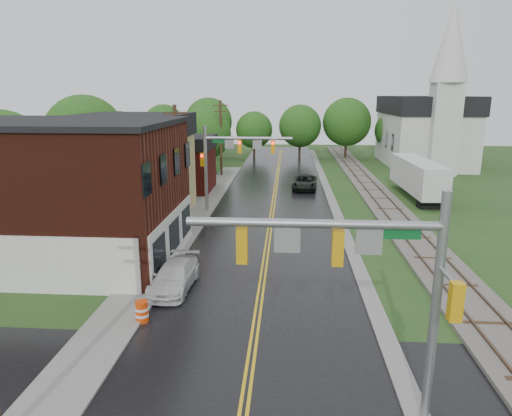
# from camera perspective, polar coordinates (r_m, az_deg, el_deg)

# --- Properties ---
(main_road) EXTENTS (10.00, 90.00, 0.02)m
(main_road) POSITION_cam_1_polar(r_m,az_deg,el_deg) (41.60, 2.19, 0.55)
(main_road) COLOR black
(main_road) RESTS_ON ground
(cross_road) EXTENTS (60.00, 9.00, 0.02)m
(cross_road) POSITION_cam_1_polar(r_m,az_deg,el_deg) (15.85, -1.53, -23.90)
(cross_road) COLOR black
(cross_road) RESTS_ON ground
(curb_right) EXTENTS (0.80, 70.00, 0.12)m
(curb_right) POSITION_cam_1_polar(r_m,az_deg,el_deg) (46.64, 9.04, 1.88)
(curb_right) COLOR gray
(curb_right) RESTS_ON ground
(sidewalk_left) EXTENTS (2.40, 50.00, 0.12)m
(sidewalk_left) POSITION_cam_1_polar(r_m,az_deg,el_deg) (37.49, -7.59, -1.08)
(sidewalk_left) COLOR gray
(sidewalk_left) RESTS_ON ground
(brick_building) EXTENTS (14.30, 10.30, 8.30)m
(brick_building) POSITION_cam_1_polar(r_m,az_deg,el_deg) (29.44, -23.90, 1.92)
(brick_building) COLOR #46180F
(brick_building) RESTS_ON ground
(yellow_house) EXTENTS (8.00, 7.00, 6.40)m
(yellow_house) POSITION_cam_1_polar(r_m,az_deg,el_deg) (38.99, -14.39, 4.00)
(yellow_house) COLOR tan
(yellow_house) RESTS_ON ground
(darkred_building) EXTENTS (7.00, 6.00, 4.40)m
(darkred_building) POSITION_cam_1_polar(r_m,az_deg,el_deg) (47.40, -9.79, 4.75)
(darkred_building) COLOR #3F0F0C
(darkred_building) RESTS_ON ground
(church) EXTENTS (10.40, 18.40, 20.00)m
(church) POSITION_cam_1_polar(r_m,az_deg,el_deg) (66.95, 20.60, 9.89)
(church) COLOR silver
(church) RESTS_ON ground
(railroad) EXTENTS (3.20, 80.00, 0.30)m
(railroad) POSITION_cam_1_polar(r_m,az_deg,el_deg) (47.25, 14.61, 1.88)
(railroad) COLOR #59544C
(railroad) RESTS_ON ground
(traffic_signal_near) EXTENTS (7.34, 0.30, 7.20)m
(traffic_signal_near) POSITION_cam_1_polar(r_m,az_deg,el_deg) (13.50, 13.29, -7.08)
(traffic_signal_near) COLOR gray
(traffic_signal_near) RESTS_ON ground
(traffic_signal_far) EXTENTS (7.34, 0.43, 7.20)m
(traffic_signal_far) POSITION_cam_1_polar(r_m,az_deg,el_deg) (38.02, -3.17, 6.88)
(traffic_signal_far) COLOR gray
(traffic_signal_far) RESTS_ON ground
(utility_pole_b) EXTENTS (1.80, 0.28, 9.00)m
(utility_pole_b) POSITION_cam_1_polar(r_m,az_deg,el_deg) (33.79, -9.86, 5.34)
(utility_pole_b) COLOR #382616
(utility_pole_b) RESTS_ON ground
(utility_pole_c) EXTENTS (1.80, 0.28, 9.00)m
(utility_pole_c) POSITION_cam_1_polar(r_m,az_deg,el_deg) (55.24, -4.42, 8.86)
(utility_pole_c) COLOR #382616
(utility_pole_c) RESTS_ON ground
(tree_left_a) EXTENTS (6.80, 6.80, 8.67)m
(tree_left_a) POSITION_cam_1_polar(r_m,az_deg,el_deg) (38.88, -29.03, 5.50)
(tree_left_a) COLOR black
(tree_left_a) RESTS_ON ground
(tree_left_b) EXTENTS (7.60, 7.60, 9.69)m
(tree_left_b) POSITION_cam_1_polar(r_m,az_deg,el_deg) (46.61, -20.41, 8.28)
(tree_left_b) COLOR black
(tree_left_b) RESTS_ON ground
(tree_left_c) EXTENTS (6.00, 6.00, 7.65)m
(tree_left_c) POSITION_cam_1_polar(r_m,az_deg,el_deg) (52.80, -12.74, 8.09)
(tree_left_c) COLOR black
(tree_left_c) RESTS_ON ground
(tree_left_e) EXTENTS (6.40, 6.40, 8.16)m
(tree_left_e) POSITION_cam_1_polar(r_m,az_deg,el_deg) (57.43, -6.19, 9.11)
(tree_left_e) COLOR black
(tree_left_e) RESTS_ON ground
(suv_dark) EXTENTS (2.83, 5.42, 1.46)m
(suv_dark) POSITION_cam_1_polar(r_m,az_deg,el_deg) (47.94, 6.10, 3.19)
(suv_dark) COLOR black
(suv_dark) RESTS_ON ground
(pickup_white) EXTENTS (2.08, 4.70, 1.34)m
(pickup_white) POSITION_cam_1_polar(r_m,az_deg,el_deg) (23.93, -10.15, -8.43)
(pickup_white) COLOR silver
(pickup_white) RESTS_ON ground
(semi_trailer) EXTENTS (2.73, 11.28, 3.60)m
(semi_trailer) POSITION_cam_1_polar(r_m,az_deg,el_deg) (46.19, 19.56, 3.85)
(semi_trailer) COLOR black
(semi_trailer) RESTS_ON ground
(construction_barrel) EXTENTS (0.65, 0.65, 0.98)m
(construction_barrel) POSITION_cam_1_polar(r_m,az_deg,el_deg) (21.05, -14.06, -12.46)
(construction_barrel) COLOR #D03A09
(construction_barrel) RESTS_ON ground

